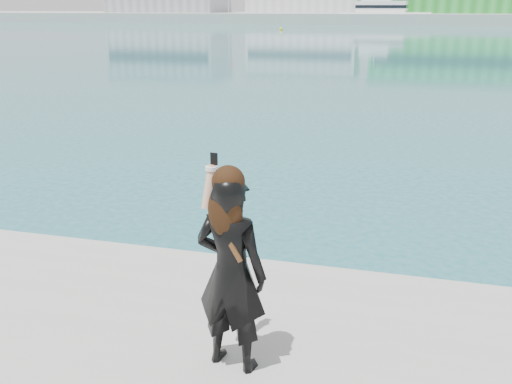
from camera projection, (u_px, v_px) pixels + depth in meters
The scene contains 5 objects.
ground at pixel (184, 368), 5.62m from camera, with size 500.00×500.00×0.00m, color #17606A.
far_quay at pixel (406, 18), 124.67m from camera, with size 320.00×40.00×2.00m, color #9E9E99.
motor_yacht at pixel (384, 12), 111.31m from camera, with size 17.45×6.17×7.99m.
buoy_far at pixel (281, 30), 85.35m from camera, with size 0.50×0.50×0.50m, color yellow.
woman at pixel (231, 268), 4.11m from camera, with size 0.60×0.45×1.59m.
Camera 1 is at (1.93, -4.46, 3.40)m, focal length 40.00 mm.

